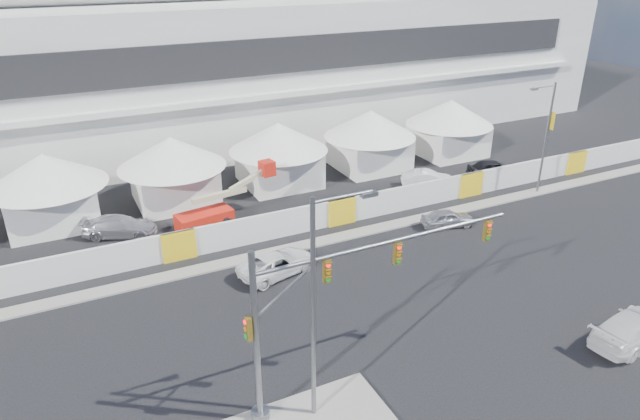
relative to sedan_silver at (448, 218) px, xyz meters
name	(u,v)px	position (x,y,z in m)	size (l,w,h in m)	color
ground	(372,363)	(-12.80, -10.66, -0.65)	(160.00, 160.00, 0.00)	black
far_curb	(504,199)	(7.20, 1.84, -0.59)	(80.00, 1.20, 0.12)	gray
stadium	(247,42)	(-4.09, 30.84, 8.80)	(80.00, 24.80, 21.98)	silver
tent_row	(227,156)	(-12.30, 13.34, 2.49)	(53.40, 8.40, 5.40)	white
hoarding_fence	(341,211)	(-6.80, 3.84, 0.35)	(70.00, 0.25, 2.00)	silver
scaffold_tower	(537,56)	(33.20, 25.34, 5.35)	(4.40, 4.40, 12.00)	#595B60
sedan_silver	(448,218)	(0.00, 0.00, 0.00)	(3.84, 1.54, 1.31)	silver
pickup_curb	(277,263)	(-13.73, -0.68, 0.06)	(5.13, 2.36, 1.43)	white
pickup_near	(633,328)	(0.14, -15.08, 0.15)	(5.56, 2.26, 1.61)	white
lot_car_a	(428,179)	(3.21, 6.91, 0.07)	(4.40, 1.53, 1.45)	white
lot_car_b	(493,168)	(9.92, 6.35, 0.12)	(4.56, 1.84, 1.56)	black
lot_car_c	(120,226)	(-21.77, 9.04, 0.08)	(5.07, 2.06, 1.47)	silver
traffic_mast	(314,313)	(-16.46, -11.77, 4.13)	(12.74, 0.79, 8.17)	slate
streetlight_median	(319,297)	(-16.59, -12.50, 5.38)	(2.84, 0.28, 10.25)	gray
streetlight_curb	(545,131)	(10.55, 1.84, 4.69)	(2.73, 0.61, 9.21)	slate
boom_lift	(214,212)	(-15.27, 7.67, 0.43)	(8.09, 2.39, 4.04)	red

